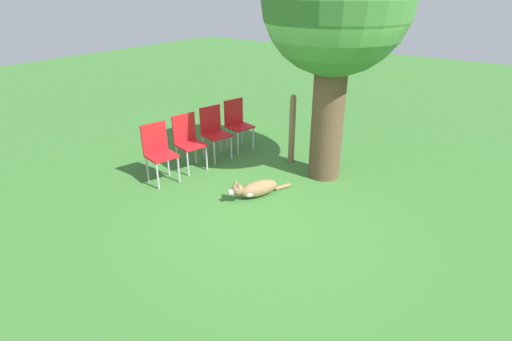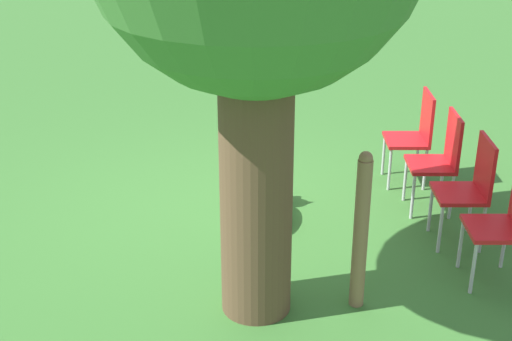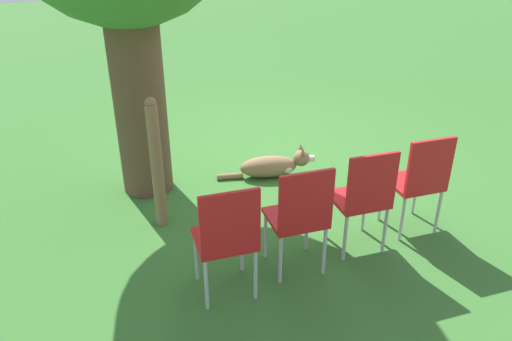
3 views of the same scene
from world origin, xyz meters
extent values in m
plane|color=#38702D|center=(0.00, 0.00, 0.00)|extent=(30.00, 30.00, 0.00)
cylinder|color=brown|center=(0.06, 1.33, 1.11)|extent=(0.52, 0.52, 2.21)
ellipsoid|color=olive|center=(-0.41, 0.08, 0.12)|extent=(0.50, 0.70, 0.24)
ellipsoid|color=silver|center=(-0.48, -0.08, 0.11)|extent=(0.29, 0.30, 0.15)
sphere|color=olive|center=(-0.56, -0.26, 0.20)|extent=(0.24, 0.24, 0.19)
cylinder|color=silver|center=(-0.60, -0.36, 0.19)|extent=(0.10, 0.11, 0.08)
cone|color=olive|center=(-0.51, -0.28, 0.31)|extent=(0.06, 0.06, 0.08)
cone|color=olive|center=(-0.61, -0.24, 0.31)|extent=(0.06, 0.06, 0.08)
cylinder|color=olive|center=(-0.24, 0.49, 0.03)|extent=(0.17, 0.29, 0.07)
cylinder|color=#846647|center=(-0.69, 1.49, 0.60)|extent=(0.11, 0.11, 1.21)
sphere|color=#846647|center=(-0.69, 1.49, 1.22)|extent=(0.10, 0.10, 0.10)
cube|color=red|center=(-1.97, -0.47, 0.47)|extent=(0.51, 0.53, 0.04)
cube|color=red|center=(-2.16, -0.42, 0.73)|extent=(0.14, 0.43, 0.49)
cylinder|color=#B7B7BC|center=(-1.75, -0.33, 0.23)|extent=(0.03, 0.03, 0.45)
cylinder|color=#B7B7BC|center=(-1.84, -0.70, 0.23)|extent=(0.03, 0.03, 0.45)
cylinder|color=#B7B7BC|center=(-2.10, -0.24, 0.23)|extent=(0.03, 0.03, 0.45)
cylinder|color=#B7B7BC|center=(-2.19, -0.61, 0.23)|extent=(0.03, 0.03, 0.45)
cube|color=red|center=(-1.92, 0.16, 0.47)|extent=(0.51, 0.53, 0.04)
cube|color=red|center=(-2.11, 0.21, 0.73)|extent=(0.14, 0.43, 0.49)
cylinder|color=#B7B7BC|center=(-1.70, 0.30, 0.23)|extent=(0.03, 0.03, 0.45)
cylinder|color=#B7B7BC|center=(-1.80, -0.07, 0.23)|extent=(0.03, 0.03, 0.45)
cylinder|color=#B7B7BC|center=(-2.05, 0.39, 0.23)|extent=(0.03, 0.03, 0.45)
cylinder|color=#B7B7BC|center=(-2.15, 0.02, 0.23)|extent=(0.03, 0.03, 0.45)
cube|color=red|center=(-1.88, 0.79, 0.47)|extent=(0.51, 0.53, 0.04)
cube|color=red|center=(-2.07, 0.84, 0.73)|extent=(0.14, 0.43, 0.49)
cylinder|color=#B7B7BC|center=(-1.66, 0.93, 0.23)|extent=(0.03, 0.03, 0.45)
cylinder|color=#B7B7BC|center=(-1.75, 0.57, 0.23)|extent=(0.03, 0.03, 0.45)
cylinder|color=#B7B7BC|center=(-2.01, 1.02, 0.23)|extent=(0.03, 0.03, 0.45)
cylinder|color=#B7B7BC|center=(-2.10, 0.65, 0.23)|extent=(0.03, 0.03, 0.45)
cube|color=red|center=(-1.84, 1.43, 0.47)|extent=(0.51, 0.53, 0.04)
cube|color=red|center=(-2.03, 1.47, 0.73)|extent=(0.14, 0.43, 0.49)
cylinder|color=#B7B7BC|center=(-1.62, 1.57, 0.23)|extent=(0.03, 0.03, 0.45)
cylinder|color=#B7B7BC|center=(-1.71, 1.20, 0.23)|extent=(0.03, 0.03, 0.45)
cylinder|color=#B7B7BC|center=(-1.97, 1.65, 0.23)|extent=(0.03, 0.03, 0.45)
cylinder|color=#B7B7BC|center=(-2.06, 1.28, 0.23)|extent=(0.03, 0.03, 0.45)
camera|label=1|loc=(2.80, -4.37, 3.02)|focal=28.00mm
camera|label=2|loc=(1.15, 5.75, 3.19)|focal=50.00mm
camera|label=3|loc=(-4.61, 2.87, 2.64)|focal=35.00mm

